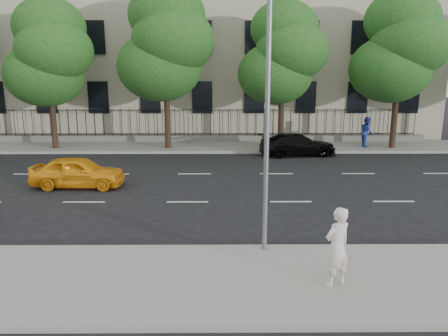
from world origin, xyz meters
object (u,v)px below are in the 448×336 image
Objects in this scene: black_sedan at (298,144)px; woman_near at (337,247)px; yellow_taxi at (78,172)px; street_light at (266,65)px.

woman_near reaches higher than black_sedan.
black_sedan is (10.67, 6.81, -0.02)m from yellow_taxi.
yellow_taxi is (-7.39, 6.46, -4.48)m from street_light.
street_light reaches higher than yellow_taxi.
yellow_taxi is at bearing 138.86° from street_light.
street_light is at bearing -129.87° from yellow_taxi.
street_light is 14.39m from black_sedan.
yellow_taxi is 0.88× the size of black_sedan.
yellow_taxi reaches higher than black_sedan.
street_light is 4.27× the size of woman_near.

